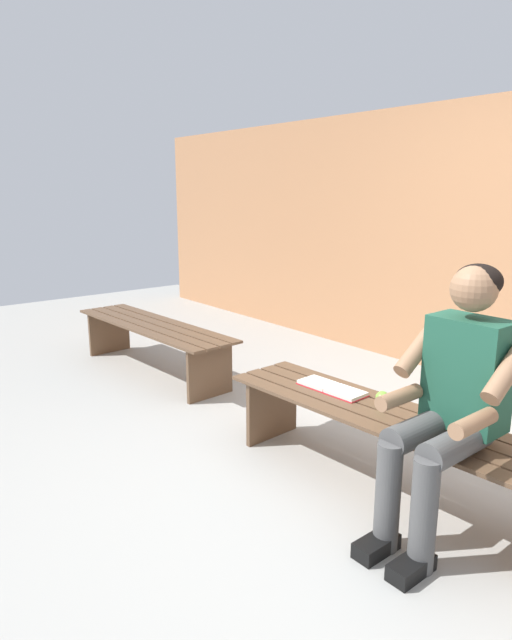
{
  "coord_description": "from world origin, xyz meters",
  "views": [
    {
      "loc": [
        -1.62,
        2.16,
        1.54
      ],
      "look_at": [
        0.86,
        0.15,
        0.78
      ],
      "focal_mm": 30.72,
      "sensor_mm": 36.0,
      "label": 1
    }
  ],
  "objects_px": {
    "bench_near": "(383,429)",
    "book_open": "(332,388)",
    "apple": "(382,398)",
    "person_seated": "(451,395)",
    "bench_far": "(153,335)"
  },
  "relations": [
    {
      "from": "bench_near",
      "to": "book_open",
      "type": "relative_size",
      "value": 4.57
    },
    {
      "from": "apple",
      "to": "book_open",
      "type": "relative_size",
      "value": 0.18
    },
    {
      "from": "bench_near",
      "to": "book_open",
      "type": "xyz_separation_m",
      "value": [
        0.39,
        -0.03,
        0.1
      ]
    },
    {
      "from": "person_seated",
      "to": "apple",
      "type": "height_order",
      "value": "person_seated"
    },
    {
      "from": "bench_near",
      "to": "bench_far",
      "type": "distance_m",
      "value": 2.45
    },
    {
      "from": "bench_near",
      "to": "apple",
      "type": "relative_size",
      "value": 25.88
    },
    {
      "from": "book_open",
      "to": "bench_far",
      "type": "bearing_deg",
      "value": -2.13
    },
    {
      "from": "bench_near",
      "to": "book_open",
      "type": "bearing_deg",
      "value": -3.82
    },
    {
      "from": "bench_near",
      "to": "person_seated",
      "type": "bearing_deg",
      "value": 166.84
    },
    {
      "from": "person_seated",
      "to": "book_open",
      "type": "relative_size",
      "value": 2.95
    },
    {
      "from": "person_seated",
      "to": "bench_near",
      "type": "bearing_deg",
      "value": -13.16
    },
    {
      "from": "bench_far",
      "to": "book_open",
      "type": "bearing_deg",
      "value": -179.27
    },
    {
      "from": "book_open",
      "to": "person_seated",
      "type": "bearing_deg",
      "value": 168.4
    },
    {
      "from": "person_seated",
      "to": "book_open",
      "type": "xyz_separation_m",
      "value": [
        0.81,
        -0.12,
        -0.23
      ]
    },
    {
      "from": "person_seated",
      "to": "bench_far",
      "type": "bearing_deg",
      "value": -1.97
    }
  ]
}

